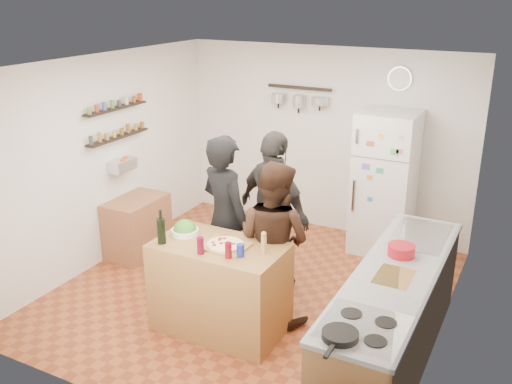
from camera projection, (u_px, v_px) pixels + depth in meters
The scene contains 26 objects.
room_shell at pixel (268, 176), 6.27m from camera, with size 4.20×4.20×4.20m.
prep_island at pixel (220, 287), 5.55m from camera, with size 1.25×0.72×0.91m, color olive.
pizza_board at pixel (225, 246), 5.34m from camera, with size 0.42×0.34×0.02m, color olive.
pizza at pixel (225, 244), 5.33m from camera, with size 0.34×0.34×0.02m, color beige.
salad_bowl at pixel (185, 232), 5.61m from camera, with size 0.27×0.27×0.05m, color silver.
wine_bottle at pixel (161, 231), 5.38m from camera, with size 0.08×0.08×0.25m, color black.
wine_glass_near at pixel (200, 246), 5.19m from camera, with size 0.07×0.07×0.16m, color #52071A.
wine_glass_far at pixel (228, 250), 5.10m from camera, with size 0.06×0.06×0.15m, color #620813.
pepper_mill at pixel (264, 244), 5.21m from camera, with size 0.05×0.05×0.16m, color #AF8949.
salt_canister at pixel (240, 250), 5.14m from camera, with size 0.07×0.07×0.12m, color navy.
person_left at pixel (225, 219), 5.98m from camera, with size 0.66×0.44×1.82m, color black.
person_center at pixel (274, 241), 5.65m from camera, with size 0.81×0.63×1.66m, color black.
person_back at pixel (274, 212), 6.21m from camera, with size 1.05×0.44×1.80m, color #282624.
counter_run at pixel (393, 319), 5.02m from camera, with size 0.63×2.63×0.90m, color #9E7042.
stove_top at pixel (363, 328), 4.07m from camera, with size 0.60×0.62×0.02m, color white.
skillet at pixel (340, 335), 3.93m from camera, with size 0.26×0.26×0.05m, color black.
sink at pixel (419, 236), 5.57m from camera, with size 0.50×0.80×0.03m, color silver.
cutting_board at pixel (394, 277), 4.78m from camera, with size 0.30×0.40×0.02m, color olive.
red_bowl at pixel (401, 250), 5.13m from camera, with size 0.24×0.24×0.10m, color maroon.
fridge at pixel (385, 183), 7.11m from camera, with size 0.70×0.68×1.80m, color white.
wall_clock at pixel (400, 79), 6.96m from camera, with size 0.30×0.30×0.03m, color silver.
spice_shelf_lower at pixel (118, 137), 6.87m from camera, with size 0.12×1.00×0.03m, color black.
spice_shelf_upper at pixel (116, 108), 6.75m from camera, with size 0.12×1.00×0.03m, color black.
produce_basket at pixel (122, 165), 6.98m from camera, with size 0.18×0.35×0.14m, color silver.
side_table at pixel (137, 226), 7.17m from camera, with size 0.50×0.80×0.73m, color #905D3C.
pot_rack at pixel (299, 88), 7.53m from camera, with size 0.90×0.04×0.04m, color black.
Camera 1 is at (2.64, -4.95, 3.21)m, focal length 40.00 mm.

